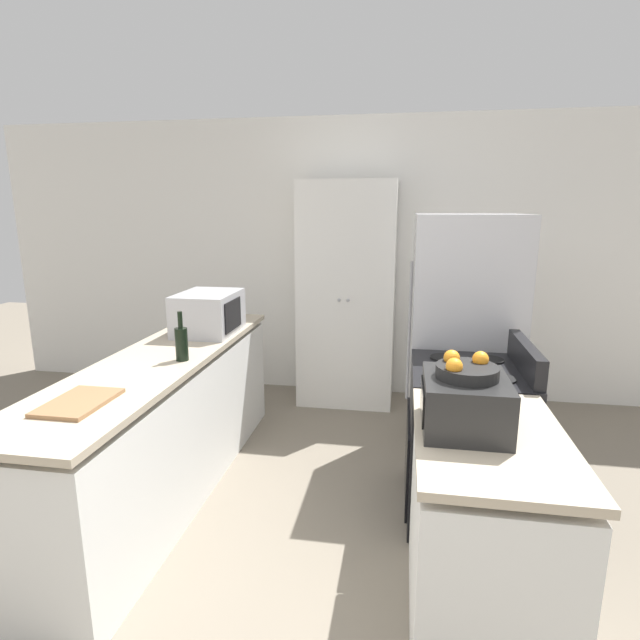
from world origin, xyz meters
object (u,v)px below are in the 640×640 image
microwave (209,313)px  refrigerator (462,339)px  toaster_oven (465,403)px  stove (465,441)px  pantry_cabinet (347,295)px  wine_bottle (182,343)px  fruit_bowl (466,369)px

microwave → refrigerator: bearing=7.0°
refrigerator → toaster_oven: 1.60m
stove → microwave: 1.94m
pantry_cabinet → wine_bottle: (-0.77, -1.79, -0.00)m
pantry_cabinet → microwave: size_ratio=3.93×
toaster_oven → stove: bearing=81.2°
pantry_cabinet → stove: size_ratio=1.91×
stove → wine_bottle: 1.76m
pantry_cabinet → microwave: bearing=-127.8°
wine_bottle → toaster_oven: 1.69m
pantry_cabinet → wine_bottle: 1.95m
refrigerator → wine_bottle: (-1.71, -0.89, 0.14)m
refrigerator → wine_bottle: 1.93m
microwave → toaster_oven: microwave is taller
wine_bottle → fruit_bowl: size_ratio=1.19×
refrigerator → toaster_oven: refrigerator is taller
refrigerator → microwave: size_ratio=3.39×
microwave → fruit_bowl: (1.64, -1.35, 0.11)m
refrigerator → pantry_cabinet: bearing=136.0°
pantry_cabinet → microwave: 1.42m
pantry_cabinet → refrigerator: size_ratio=1.16×
toaster_oven → wine_bottle: bearing=155.9°
toaster_oven → fruit_bowl: (-0.00, 0.00, 0.14)m
toaster_oven → pantry_cabinet: bearing=107.2°
refrigerator → microwave: (-1.81, -0.22, 0.17)m
stove → refrigerator: 0.88m
microwave → toaster_oven: 2.13m
microwave → wine_bottle: bearing=-81.6°
stove → toaster_oven: size_ratio=2.71×
pantry_cabinet → microwave: pantry_cabinet is taller
pantry_cabinet → stove: 1.98m
stove → toaster_oven: (-0.13, -0.81, 0.55)m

